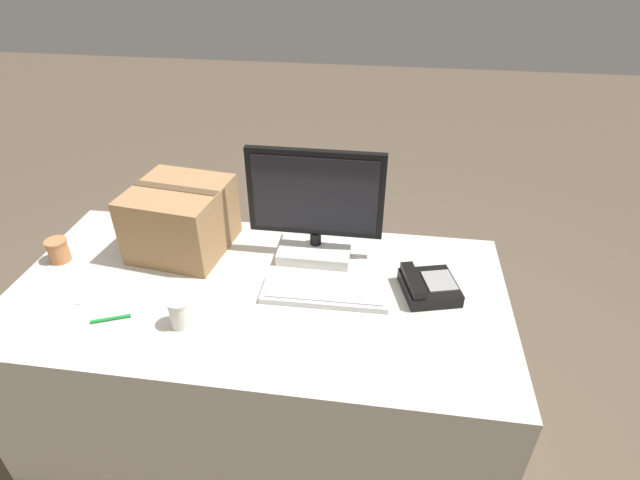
% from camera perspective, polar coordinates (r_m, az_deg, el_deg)
% --- Properties ---
extents(ground_plane, '(12.00, 12.00, 0.00)m').
position_cam_1_polar(ground_plane, '(2.35, -5.95, -19.30)').
color(ground_plane, brown).
extents(office_desk, '(1.80, 0.90, 0.72)m').
position_cam_1_polar(office_desk, '(2.08, -6.53, -13.32)').
color(office_desk, beige).
rests_on(office_desk, ground_plane).
extents(monitor, '(0.52, 0.22, 0.44)m').
position_cam_1_polar(monitor, '(1.90, -0.53, 3.23)').
color(monitor, white).
rests_on(monitor, office_desk).
extents(keyboard, '(0.45, 0.15, 0.03)m').
position_cam_1_polar(keyboard, '(1.78, 0.56, -6.11)').
color(keyboard, silver).
rests_on(keyboard, office_desk).
extents(desk_phone, '(0.23, 0.23, 0.08)m').
position_cam_1_polar(desk_phone, '(1.83, 12.22, -5.20)').
color(desk_phone, black).
rests_on(desk_phone, office_desk).
extents(paper_cup_left, '(0.08, 0.08, 0.09)m').
position_cam_1_polar(paper_cup_left, '(2.19, -27.74, -1.05)').
color(paper_cup_left, '#BC7547').
rests_on(paper_cup_left, office_desk).
extents(paper_cup_right, '(0.07, 0.07, 0.10)m').
position_cam_1_polar(paper_cup_right, '(1.71, -15.72, -8.00)').
color(paper_cup_right, white).
rests_on(paper_cup_right, office_desk).
extents(spoon, '(0.14, 0.10, 0.00)m').
position_cam_1_polar(spoon, '(1.95, -26.72, -6.72)').
color(spoon, silver).
rests_on(spoon, office_desk).
extents(cardboard_box, '(0.39, 0.39, 0.27)m').
position_cam_1_polar(cardboard_box, '(2.04, -15.61, 2.37)').
color(cardboard_box, '#9E754C').
rests_on(cardboard_box, office_desk).
extents(pen_marker, '(0.12, 0.06, 0.01)m').
position_cam_1_polar(pen_marker, '(1.83, -22.80, -8.29)').
color(pen_marker, '#198C33').
rests_on(pen_marker, office_desk).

